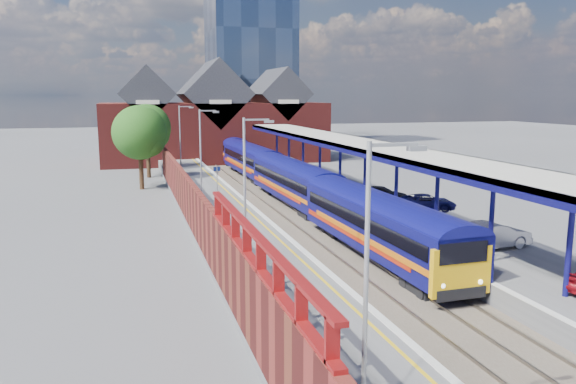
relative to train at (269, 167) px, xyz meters
name	(u,v)px	position (x,y,z in m)	size (l,w,h in m)	color
ground	(261,194)	(-1.49, -2.81, -2.12)	(240.00, 240.00, 0.00)	#5B5B5E
ballast_bed	(292,216)	(-1.49, -12.81, -2.09)	(6.00, 76.00, 0.06)	#473D33
rails	(292,215)	(-1.49, -12.81, -2.00)	(4.51, 76.00, 0.14)	slate
left_platform	(220,214)	(-6.99, -12.81, -1.62)	(5.00, 76.00, 1.00)	#565659
right_platform	(366,206)	(4.51, -12.81, -1.62)	(6.00, 76.00, 1.00)	#565659
coping_left	(251,205)	(-4.64, -12.81, -1.10)	(0.30, 76.00, 0.05)	silver
coping_right	(331,201)	(1.66, -12.81, -1.10)	(0.30, 76.00, 0.05)	silver
yellow_line	(243,206)	(-5.24, -12.81, -1.12)	(0.14, 76.00, 0.01)	yellow
train	(269,167)	(0.00, 0.00, 0.00)	(3.20, 65.96, 3.45)	#0D0D5C
canopy	(351,143)	(3.99, -10.86, 3.13)	(4.50, 52.00, 4.48)	#100E56
lamp_post_a	(372,268)	(-7.86, -40.81, 2.87)	(1.48, 0.18, 7.00)	#A5A8AA
lamp_post_b	(248,182)	(-7.86, -26.81, 2.87)	(1.48, 0.18, 7.00)	#A5A8AA
lamp_post_c	(202,150)	(-7.86, -10.81, 2.87)	(1.48, 0.18, 7.00)	#A5A8AA
lamp_post_d	(181,136)	(-7.86, 5.19, 2.87)	(1.48, 0.18, 7.00)	#A5A8AA
platform_sign	(217,177)	(-6.49, -8.81, 0.57)	(0.55, 0.08, 2.50)	#A5A8AA
brick_wall	(193,206)	(-9.59, -19.27, 0.33)	(0.35, 50.00, 3.86)	maroon
station_building	(214,122)	(-1.49, 25.19, 3.33)	(30.00, 12.12, 13.78)	maroon
glass_tower	(250,31)	(8.51, 47.19, 18.08)	(14.20, 14.20, 40.30)	#475B7A
tree_near	(141,134)	(-11.84, 3.09, 3.23)	(5.20, 5.20, 8.10)	#382314
tree_far	(148,129)	(-10.84, 11.09, 3.23)	(5.20, 5.20, 8.10)	#382314
parked_car_silver	(492,235)	(5.15, -27.75, -0.42)	(1.49, 4.27, 1.41)	silver
parked_car_dark	(382,194)	(5.26, -14.07, -0.53)	(1.65, 4.05, 1.17)	black
parked_car_blue	(427,202)	(7.01, -17.77, -0.56)	(1.86, 4.04, 1.12)	navy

